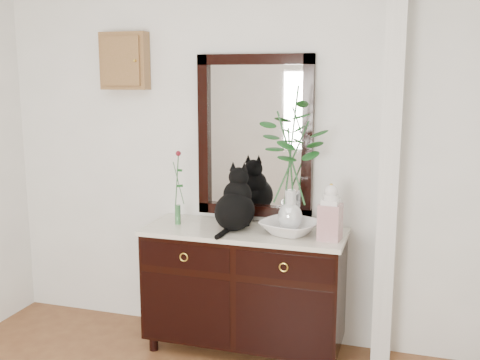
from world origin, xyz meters
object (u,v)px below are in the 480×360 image
(sideboard, at_px, (244,284))
(cat, at_px, (235,199))
(ginger_jar, at_px, (330,212))
(lotus_bowl, at_px, (290,227))

(sideboard, relative_size, cat, 3.21)
(sideboard, height_order, cat, cat)
(cat, distance_m, ginger_jar, 0.64)
(sideboard, distance_m, ginger_jar, 0.80)
(cat, relative_size, lotus_bowl, 1.16)
(sideboard, distance_m, lotus_bowl, 0.52)
(cat, relative_size, ginger_jar, 1.16)
(lotus_bowl, bearing_deg, cat, 179.26)
(cat, bearing_deg, ginger_jar, -2.88)
(cat, bearing_deg, lotus_bowl, 1.20)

